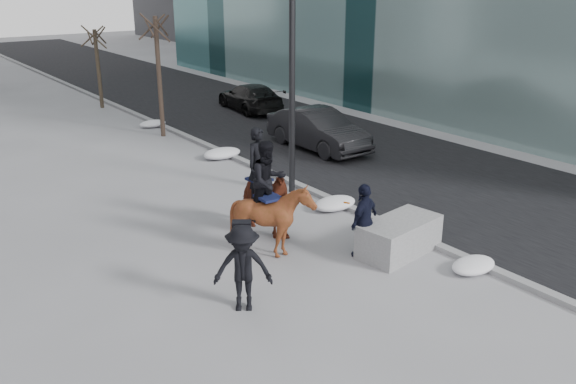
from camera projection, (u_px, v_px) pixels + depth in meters
ground at (320, 271)px, 13.38m from camera, size 120.00×120.00×0.00m
road at (299, 134)px, 24.87m from camera, size 8.00×90.00×0.01m
curb at (213, 148)px, 22.62m from camera, size 0.25×90.00×0.12m
planter at (399, 237)px, 14.12m from camera, size 2.16×1.29×0.82m
car_near at (318, 130)px, 22.47m from camera, size 1.58×4.51×1.49m
car_far at (250, 97)px, 28.93m from camera, size 2.32×4.59×1.28m
tree_near at (159, 71)px, 23.69m from camera, size 1.20×1.20×5.18m
tree_far at (98, 65)px, 29.07m from camera, size 1.20×1.20×4.13m
mounted_left at (262, 195)px, 15.04m from camera, size 1.13×2.15×2.69m
mounted_right at (271, 211)px, 13.80m from camera, size 1.49×1.66×2.70m
feeder at (364, 220)px, 13.83m from camera, size 1.11×1.00×1.75m
camera_crew at (243, 268)px, 11.58m from camera, size 1.30×1.19×1.75m
lamppost at (292, 19)px, 16.60m from camera, size 0.25×0.80×9.09m
snow_piles at (263, 172)px, 19.55m from camera, size 1.40×17.35×0.36m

